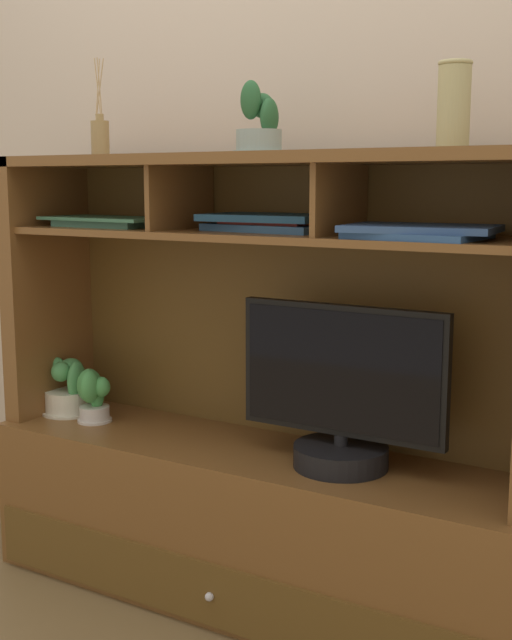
% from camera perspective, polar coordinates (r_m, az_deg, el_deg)
% --- Properties ---
extents(floor_plane, '(6.00, 6.00, 0.02)m').
position_cam_1_polar(floor_plane, '(2.55, 0.00, -18.72)').
color(floor_plane, brown).
rests_on(floor_plane, ground).
extents(back_wall, '(6.00, 0.02, 2.80)m').
position_cam_1_polar(back_wall, '(2.47, 3.12, 14.26)').
color(back_wall, beige).
rests_on(back_wall, ground).
extents(media_console, '(1.62, 0.48, 1.27)m').
position_cam_1_polar(media_console, '(2.39, 0.10, -10.33)').
color(media_console, brown).
rests_on(media_console, ground).
extents(tv_monitor, '(0.57, 0.25, 0.43)m').
position_cam_1_polar(tv_monitor, '(2.17, 5.92, -5.64)').
color(tv_monitor, black).
rests_on(tv_monitor, media_console).
extents(potted_orchid, '(0.12, 0.11, 0.17)m').
position_cam_1_polar(potted_orchid, '(2.64, -11.19, -5.06)').
color(potted_orchid, silver).
rests_on(potted_orchid, media_console).
extents(potted_fern, '(0.17, 0.17, 0.18)m').
position_cam_1_polar(potted_fern, '(2.75, -12.79, -4.79)').
color(potted_fern, beige).
rests_on(potted_fern, media_console).
extents(magazine_stack_left, '(0.37, 0.27, 0.03)m').
position_cam_1_polar(magazine_stack_left, '(2.01, 11.22, 6.01)').
color(magazine_stack_left, '#2A4D81').
rests_on(magazine_stack_left, media_console).
extents(magazine_stack_centre, '(0.38, 0.27, 0.05)m').
position_cam_1_polar(magazine_stack_centre, '(2.28, 1.09, 6.73)').
color(magazine_stack_centre, '#305680').
rests_on(magazine_stack_centre, media_console).
extents(magazine_stack_right, '(0.41, 0.22, 0.03)m').
position_cam_1_polar(magazine_stack_right, '(2.55, -10.07, 6.71)').
color(magazine_stack_right, '#3E6D5A').
rests_on(magazine_stack_right, media_console).
extents(diffuser_bottle, '(0.05, 0.05, 0.28)m').
position_cam_1_polar(diffuser_bottle, '(2.54, -10.70, 12.30)').
color(diffuser_bottle, '#957A4A').
rests_on(diffuser_bottle, media_console).
extents(potted_succulent, '(0.14, 0.14, 0.19)m').
position_cam_1_polar(potted_succulent, '(2.26, 0.25, 13.06)').
color(potted_succulent, '#8BA19B').
rests_on(potted_succulent, media_console).
extents(ceramic_vase, '(0.08, 0.08, 0.20)m').
position_cam_1_polar(ceramic_vase, '(2.06, 13.49, 14.21)').
color(ceramic_vase, tan).
rests_on(ceramic_vase, media_console).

